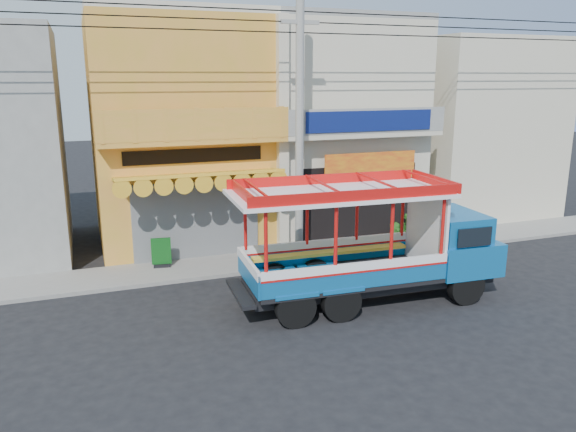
% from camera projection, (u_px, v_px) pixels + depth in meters
% --- Properties ---
extents(ground, '(90.00, 90.00, 0.00)m').
position_uv_depth(ground, '(374.00, 297.00, 15.78)').
color(ground, black).
rests_on(ground, ground).
extents(sidewalk, '(30.00, 2.00, 0.12)m').
position_uv_depth(sidewalk, '(318.00, 254.00, 19.40)').
color(sidewalk, slate).
rests_on(sidewalk, ground).
extents(shophouse_left, '(6.00, 7.50, 8.24)m').
position_uv_depth(shophouse_left, '(178.00, 130.00, 20.69)').
color(shophouse_left, gold).
rests_on(shophouse_left, ground).
extents(shophouse_right, '(6.00, 6.75, 8.24)m').
position_uv_depth(shophouse_right, '(326.00, 125.00, 22.71)').
color(shophouse_right, beige).
rests_on(shophouse_right, ground).
extents(party_pilaster, '(0.35, 0.30, 8.00)m').
position_uv_depth(party_pilaster, '(283.00, 139.00, 18.89)').
color(party_pilaster, beige).
rests_on(party_pilaster, ground).
extents(filler_building_right, '(6.00, 6.00, 7.60)m').
position_uv_depth(filler_building_right, '(469.00, 128.00, 25.16)').
color(filler_building_right, beige).
rests_on(filler_building_right, ground).
extents(utility_pole, '(28.00, 0.26, 9.00)m').
position_uv_depth(utility_pole, '(304.00, 110.00, 17.28)').
color(utility_pole, gray).
rests_on(utility_pole, ground).
extents(songthaew_truck, '(7.41, 2.76, 3.41)m').
position_uv_depth(songthaew_truck, '(387.00, 243.00, 15.25)').
color(songthaew_truck, black).
rests_on(songthaew_truck, ground).
extents(green_sign, '(0.62, 0.36, 0.95)m').
position_uv_depth(green_sign, '(161.00, 255.00, 17.86)').
color(green_sign, black).
rests_on(green_sign, sidewalk).
extents(potted_plant_a, '(1.06, 1.00, 0.93)m').
position_uv_depth(potted_plant_a, '(400.00, 229.00, 20.60)').
color(potted_plant_a, '#1F4C15').
rests_on(potted_plant_a, sidewalk).
extents(potted_plant_b, '(0.62, 0.60, 0.88)m').
position_uv_depth(potted_plant_b, '(396.00, 235.00, 19.91)').
color(potted_plant_b, '#1F4C15').
rests_on(potted_plant_b, sidewalk).
extents(potted_plant_c, '(0.69, 0.69, 0.97)m').
position_uv_depth(potted_plant_c, '(407.00, 224.00, 21.23)').
color(potted_plant_c, '#1F4C15').
rests_on(potted_plant_c, sidewalk).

